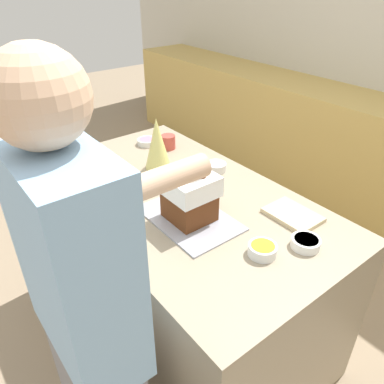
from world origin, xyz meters
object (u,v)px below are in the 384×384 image
at_px(candy_bowl_near_tray_left, 216,167).
at_px(baking_tray, 189,218).
at_px(candy_bowl_beside_tree, 262,249).
at_px(cookbook, 293,215).
at_px(candy_bowl_center_rear, 306,242).
at_px(mug, 168,142).
at_px(decorative_tree, 157,144).
at_px(person, 89,327).
at_px(gingerbread_house, 189,195).
at_px(candy_bowl_behind_tray, 147,141).
at_px(candy_bowl_far_right, 186,171).

bearing_deg(candy_bowl_near_tray_left, baking_tray, -55.33).
distance_m(baking_tray, candy_bowl_beside_tree, 0.37).
bearing_deg(candy_bowl_near_tray_left, candy_bowl_beside_tree, -26.36).
relative_size(baking_tray, cookbook, 1.91).
distance_m(candy_bowl_center_rear, mug, 1.10).
xyz_separation_m(decorative_tree, mug, (-0.17, 0.18, -0.10)).
relative_size(candy_bowl_beside_tree, person, 0.07).
bearing_deg(gingerbread_house, mug, 152.22).
bearing_deg(cookbook, candy_bowl_near_tray_left, 178.07).
relative_size(baking_tray, decorative_tree, 1.57).
bearing_deg(mug, person, -45.38).
distance_m(candy_bowl_near_tray_left, candy_bowl_behind_tray, 0.54).
height_order(candy_bowl_far_right, cookbook, candy_bowl_far_right).
xyz_separation_m(decorative_tree, candy_bowl_center_rear, (0.93, 0.08, -0.12)).
height_order(baking_tray, decorative_tree, decorative_tree).
relative_size(candy_bowl_center_rear, mug, 1.34).
relative_size(baking_tray, person, 0.26).
bearing_deg(cookbook, candy_bowl_behind_tray, -175.22).
relative_size(candy_bowl_center_rear, person, 0.07).
bearing_deg(candy_bowl_beside_tree, mug, 165.04).
bearing_deg(person, candy_bowl_behind_tray, 140.47).
bearing_deg(candy_bowl_behind_tray, cookbook, 4.78).
distance_m(candy_bowl_behind_tray, person, 1.38).
distance_m(candy_bowl_near_tray_left, candy_bowl_far_right, 0.17).
distance_m(decorative_tree, candy_bowl_beside_tree, 0.87).
distance_m(candy_bowl_beside_tree, mug, 1.06).
bearing_deg(gingerbread_house, candy_bowl_behind_tray, 160.51).
height_order(candy_bowl_near_tray_left, candy_bowl_behind_tray, candy_bowl_near_tray_left).
bearing_deg(candy_bowl_near_tray_left, gingerbread_house, -55.28).
relative_size(candy_bowl_center_rear, candy_bowl_beside_tree, 1.03).
relative_size(candy_bowl_beside_tree, mug, 1.30).
height_order(gingerbread_house, candy_bowl_near_tray_left, gingerbread_house).
distance_m(baking_tray, cookbook, 0.46).
xyz_separation_m(decorative_tree, person, (0.76, -0.76, -0.14)).
xyz_separation_m(cookbook, person, (-0.00, -0.96, -0.01)).
xyz_separation_m(candy_bowl_center_rear, candy_bowl_beside_tree, (-0.07, -0.17, 0.00)).
height_order(decorative_tree, candy_bowl_center_rear, decorative_tree).
relative_size(candy_bowl_near_tray_left, candy_bowl_far_right, 0.95).
bearing_deg(person, candy_bowl_far_right, 125.91).
relative_size(candy_bowl_beside_tree, cookbook, 0.48).
bearing_deg(gingerbread_house, person, -65.74).
distance_m(candy_bowl_center_rear, candy_bowl_far_right, 0.76).
distance_m(gingerbread_house, candy_bowl_beside_tree, 0.38).
height_order(decorative_tree, candy_bowl_beside_tree, decorative_tree).
xyz_separation_m(cookbook, mug, (-0.93, -0.02, 0.03)).
relative_size(gingerbread_house, candy_bowl_behind_tray, 2.52).
bearing_deg(cookbook, mug, -178.80).
xyz_separation_m(baking_tray, person, (0.27, -0.59, -0.00)).
distance_m(candy_bowl_near_tray_left, candy_bowl_beside_tree, 0.70).
distance_m(candy_bowl_center_rear, person, 0.86).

